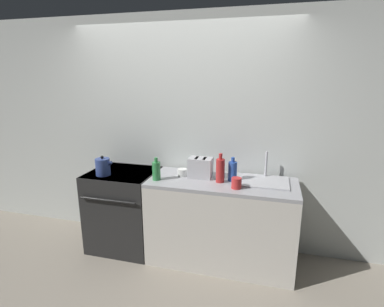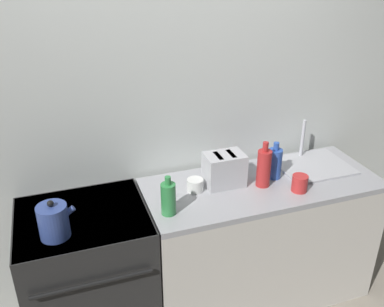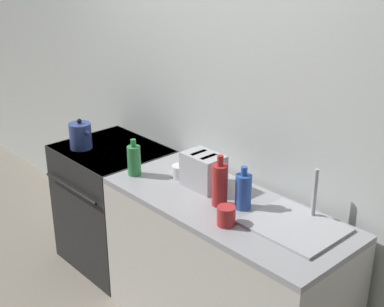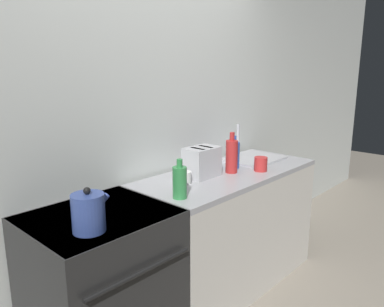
% 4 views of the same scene
% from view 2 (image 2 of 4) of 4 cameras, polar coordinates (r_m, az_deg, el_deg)
% --- Properties ---
extents(wall_back, '(8.00, 0.05, 2.60)m').
position_cam_2_polar(wall_back, '(2.71, -3.85, 5.30)').
color(wall_back, silver).
rests_on(wall_back, ground_plane).
extents(stove, '(0.73, 0.67, 0.90)m').
position_cam_2_polar(stove, '(2.75, -13.48, -15.62)').
color(stove, black).
rests_on(stove, ground_plane).
extents(counter_block, '(1.50, 0.62, 0.90)m').
position_cam_2_polar(counter_block, '(3.00, 8.77, -11.31)').
color(counter_block, silver).
rests_on(counter_block, ground_plane).
extents(kettle, '(0.19, 0.15, 0.22)m').
position_cam_2_polar(kettle, '(2.31, -17.97, -8.58)').
color(kettle, '#33478C').
rests_on(kettle, stove).
extents(toaster, '(0.24, 0.17, 0.21)m').
position_cam_2_polar(toaster, '(2.65, 4.32, -2.14)').
color(toaster, '#BCBCC1').
rests_on(toaster, counter_block).
extents(sink_tray, '(0.47, 0.39, 0.28)m').
position_cam_2_polar(sink_tray, '(3.01, 15.73, -1.40)').
color(sink_tray, '#B7B7BC').
rests_on(sink_tray, counter_block).
extents(bottle_green, '(0.08, 0.08, 0.23)m').
position_cam_2_polar(bottle_green, '(2.37, -3.17, -5.99)').
color(bottle_green, '#338C47').
rests_on(bottle_green, counter_block).
extents(bottle_blue, '(0.09, 0.09, 0.25)m').
position_cam_2_polar(bottle_blue, '(2.77, 10.97, -1.26)').
color(bottle_blue, '#2D56B7').
rests_on(bottle_blue, counter_block).
extents(bottle_red, '(0.09, 0.09, 0.30)m').
position_cam_2_polar(bottle_red, '(2.66, 9.55, -1.87)').
color(bottle_red, '#B72828').
rests_on(bottle_red, counter_block).
extents(cup_white, '(0.10, 0.10, 0.08)m').
position_cam_2_polar(cup_white, '(2.61, 0.42, -4.23)').
color(cup_white, white).
rests_on(cup_white, counter_block).
extents(cup_red, '(0.10, 0.10, 0.10)m').
position_cam_2_polar(cup_red, '(2.68, 14.17, -3.88)').
color(cup_red, red).
rests_on(cup_red, counter_block).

